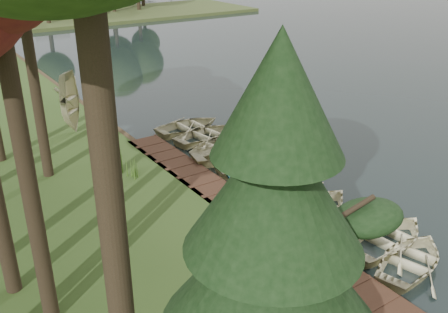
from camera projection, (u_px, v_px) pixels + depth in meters
ground at (266, 198)px, 20.00m from camera, size 300.00×300.00×0.00m
water at (374, 40)px, 50.53m from camera, size 130.00×200.00×0.05m
boardwalk at (233, 206)px, 19.12m from camera, size 1.60×16.00×0.30m
peninsula at (65, 19)px, 61.86m from camera, size 50.00×14.00×0.45m
rowboat_0 at (412, 258)px, 15.61m from camera, size 3.83×3.16×0.69m
rowboat_1 at (388, 236)px, 16.69m from camera, size 3.87×2.95×0.75m
rowboat_2 at (347, 218)px, 17.86m from camera, size 3.08×2.24×0.62m
rowboat_3 at (316, 206)px, 18.59m from camera, size 3.90×3.06×0.73m
rowboat_4 at (293, 192)px, 19.65m from camera, size 3.34×2.47×0.67m
rowboat_5 at (274, 174)px, 20.96m from camera, size 4.57×3.87×0.81m
rowboat_6 at (255, 162)px, 22.11m from camera, size 4.00×3.15×0.75m
rowboat_7 at (233, 150)px, 23.26m from camera, size 4.48×3.56×0.83m
rowboat_8 at (219, 144)px, 24.21m from camera, size 3.82×3.22×0.68m
rowboat_9 at (206, 133)px, 25.44m from camera, size 3.87×3.01×0.74m
rowboat_10 at (188, 125)px, 26.53m from camera, size 3.77×2.77×0.76m
stored_rowboat at (74, 126)px, 25.72m from camera, size 3.89×3.85×0.66m
pine_tree at (274, 223)px, 7.83m from camera, size 3.80×3.80×8.24m
reeds_0 at (277, 282)px, 13.81m from camera, size 0.60×0.60×1.07m
reeds_1 at (133, 167)px, 20.88m from camera, size 0.60×0.60×0.90m
reeds_2 at (120, 161)px, 21.20m from camera, size 0.60×0.60×1.11m
reeds_3 at (104, 155)px, 21.98m from camera, size 0.60×0.60×0.93m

